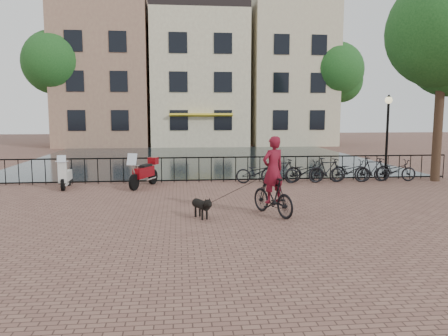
{
  "coord_description": "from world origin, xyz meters",
  "views": [
    {
      "loc": [
        -1.3,
        -9.5,
        2.8
      ],
      "look_at": [
        0.0,
        3.0,
        1.2
      ],
      "focal_mm": 35.0,
      "sensor_mm": 36.0,
      "label": 1
    }
  ],
  "objects": [
    {
      "name": "ground",
      "position": [
        0.0,
        0.0,
        0.0
      ],
      "size": [
        100.0,
        100.0,
        0.0
      ],
      "primitive_type": "plane",
      "color": "brown",
      "rests_on": "ground"
    },
    {
      "name": "parked_bike_2",
      "position": [
        3.7,
        7.4,
        0.45
      ],
      "size": [
        1.79,
        0.84,
        0.9
      ],
      "primitive_type": "imported",
      "rotation": [
        0.0,
        0.0,
        1.72
      ],
      "color": "black",
      "rests_on": "ground"
    },
    {
      "name": "motorcycle",
      "position": [
        -2.63,
        7.0,
        0.69
      ],
      "size": [
        1.21,
        1.95,
        1.38
      ],
      "rotation": [
        0.0,
        0.0,
        -0.42
      ],
      "color": "maroon",
      "rests_on": "ground"
    },
    {
      "name": "canal_house_left",
      "position": [
        -7.5,
        30.0,
        6.4
      ],
      "size": [
        7.5,
        9.0,
        12.8
      ],
      "color": "#8D6152",
      "rests_on": "ground"
    },
    {
      "name": "parked_bike_0",
      "position": [
        1.8,
        7.4,
        0.45
      ],
      "size": [
        1.79,
        0.87,
        0.9
      ],
      "primitive_type": "imported",
      "rotation": [
        0.0,
        0.0,
        1.41
      ],
      "color": "black",
      "rests_on": "ground"
    },
    {
      "name": "canal_house_right",
      "position": [
        8.5,
        30.0,
        6.65
      ],
      "size": [
        7.0,
        9.0,
        13.3
      ],
      "color": "#C0AF8F",
      "rests_on": "ground"
    },
    {
      "name": "railing",
      "position": [
        0.0,
        8.0,
        0.5
      ],
      "size": [
        20.0,
        0.05,
        1.02
      ],
      "color": "black",
      "rests_on": "ground"
    },
    {
      "name": "lamp_post",
      "position": [
        7.2,
        7.6,
        2.38
      ],
      "size": [
        0.3,
        0.3,
        3.45
      ],
      "color": "black",
      "rests_on": "ground"
    },
    {
      "name": "tree_far_right",
      "position": [
        12.0,
        27.0,
        6.35
      ],
      "size": [
        4.76,
        4.76,
        8.76
      ],
      "color": "black",
      "rests_on": "ground"
    },
    {
      "name": "parked_bike_5",
      "position": [
        6.55,
        7.4,
        0.5
      ],
      "size": [
        1.72,
        0.72,
        1.0
      ],
      "primitive_type": "imported",
      "rotation": [
        0.0,
        0.0,
        1.72
      ],
      "color": "black",
      "rests_on": "ground"
    },
    {
      "name": "tree_far_left",
      "position": [
        -11.0,
        27.0,
        6.73
      ],
      "size": [
        5.04,
        5.04,
        9.27
      ],
      "color": "black",
      "rests_on": "ground"
    },
    {
      "name": "tree_near_right",
      "position": [
        9.2,
        7.3,
        5.97
      ],
      "size": [
        4.48,
        4.48,
        8.24
      ],
      "color": "black",
      "rests_on": "ground"
    },
    {
      "name": "cyclist",
      "position": [
        1.24,
        2.02,
        0.96
      ],
      "size": [
        1.25,
        1.9,
        2.53
      ],
      "rotation": [
        0.0,
        0.0,
        3.57
      ],
      "color": "black",
      "rests_on": "ground"
    },
    {
      "name": "parked_bike_6",
      "position": [
        7.5,
        7.4,
        0.45
      ],
      "size": [
        1.77,
        0.76,
        0.9
      ],
      "primitive_type": "imported",
      "rotation": [
        0.0,
        0.0,
        1.48
      ],
      "color": "black",
      "rests_on": "ground"
    },
    {
      "name": "parked_bike_4",
      "position": [
        5.6,
        7.4,
        0.45
      ],
      "size": [
        1.73,
        0.64,
        0.9
      ],
      "primitive_type": "imported",
      "rotation": [
        0.0,
        0.0,
        1.55
      ],
      "color": "black",
      "rests_on": "ground"
    },
    {
      "name": "parked_bike_3",
      "position": [
        4.65,
        7.4,
        0.5
      ],
      "size": [
        1.72,
        0.74,
        1.0
      ],
      "primitive_type": "imported",
      "rotation": [
        0.0,
        0.0,
        1.74
      ],
      "color": "black",
      "rests_on": "ground"
    },
    {
      "name": "scooter",
      "position": [
        -5.5,
        7.08,
        0.66
      ],
      "size": [
        0.5,
        1.44,
        1.32
      ],
      "rotation": [
        0.0,
        0.0,
        0.06
      ],
      "color": "silver",
      "rests_on": "ground"
    },
    {
      "name": "parked_bike_1",
      "position": [
        2.75,
        7.4,
        0.5
      ],
      "size": [
        1.69,
        0.58,
        1.0
      ],
      "primitive_type": "imported",
      "rotation": [
        0.0,
        0.0,
        1.64
      ],
      "color": "black",
      "rests_on": "ground"
    },
    {
      "name": "dog",
      "position": [
        -0.73,
        1.89,
        0.3
      ],
      "size": [
        0.62,
        0.91,
        0.59
      ],
      "rotation": [
        0.0,
        0.0,
        0.43
      ],
      "color": "black",
      "rests_on": "ground"
    },
    {
      "name": "canal_water",
      "position": [
        0.0,
        17.3,
        0.0
      ],
      "size": [
        20.0,
        20.0,
        0.0
      ],
      "primitive_type": "plane",
      "color": "black",
      "rests_on": "ground"
    },
    {
      "name": "canal_house_mid",
      "position": [
        0.5,
        30.0,
        5.9
      ],
      "size": [
        8.0,
        9.5,
        11.8
      ],
      "color": "#BDB08E",
      "rests_on": "ground"
    }
  ]
}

